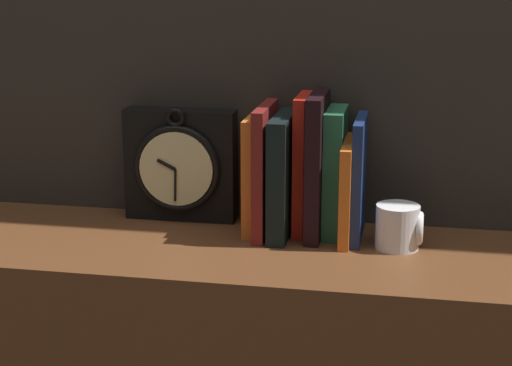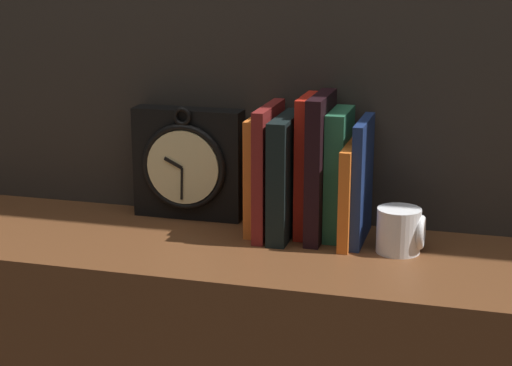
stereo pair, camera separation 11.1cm
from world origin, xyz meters
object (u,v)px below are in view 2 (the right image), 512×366
at_px(book_slot5_green, 339,174).
at_px(book_slot6_orange, 351,192).
at_px(book_slot3_red, 306,165).
at_px(book_slot7_navy, 362,181).
at_px(mug, 401,231).
at_px(book_slot2_black, 286,176).
at_px(book_slot4_black, 320,167).
at_px(book_slot0_orange, 259,173).
at_px(clock, 188,164).
at_px(book_slot1_maroon, 270,170).

relative_size(book_slot5_green, book_slot6_orange, 1.30).
bearing_deg(book_slot3_red, book_slot7_navy, -8.05).
bearing_deg(mug, book_slot6_orange, 156.10).
xyz_separation_m(book_slot2_black, book_slot6_orange, (0.12, 0.00, -0.02)).
distance_m(book_slot4_black, book_slot6_orange, 0.07).
distance_m(book_slot2_black, book_slot7_navy, 0.13).
bearing_deg(book_slot2_black, book_slot6_orange, 0.38).
relative_size(book_slot7_navy, mug, 2.67).
xyz_separation_m(book_slot0_orange, mug, (0.26, -0.06, -0.07)).
distance_m(book_slot2_black, book_slot6_orange, 0.12).
xyz_separation_m(book_slot0_orange, book_slot7_navy, (0.19, -0.01, 0.00)).
relative_size(book_slot0_orange, book_slot6_orange, 1.20).
height_order(clock, book_slot4_black, book_slot4_black).
distance_m(book_slot1_maroon, book_slot3_red, 0.07).
height_order(book_slot0_orange, book_slot5_green, book_slot5_green).
bearing_deg(mug, book_slot1_maroon, 170.05).
xyz_separation_m(book_slot1_maroon, mug, (0.24, -0.04, -0.08)).
relative_size(book_slot0_orange, book_slot7_navy, 0.98).
height_order(book_slot4_black, book_slot5_green, book_slot4_black).
bearing_deg(book_slot0_orange, mug, -12.16).
xyz_separation_m(clock, book_slot1_maroon, (0.17, -0.05, 0.01)).
xyz_separation_m(book_slot1_maroon, book_slot2_black, (0.03, -0.00, -0.01)).
height_order(book_slot0_orange, book_slot1_maroon, book_slot1_maroon).
bearing_deg(book_slot7_navy, book_slot0_orange, 177.33).
bearing_deg(book_slot0_orange, book_slot6_orange, -5.25).
xyz_separation_m(book_slot4_black, book_slot6_orange, (0.06, -0.01, -0.04)).
distance_m(book_slot7_navy, mug, 0.11).
bearing_deg(book_slot1_maroon, book_slot3_red, 18.14).
bearing_deg(book_slot0_orange, book_slot4_black, -4.79).
relative_size(clock, book_slot7_navy, 1.01).
bearing_deg(book_slot7_navy, book_slot3_red, 171.95).
relative_size(book_slot2_black, book_slot6_orange, 1.24).
height_order(book_slot0_orange, book_slot2_black, book_slot2_black).
height_order(clock, mug, clock).
xyz_separation_m(book_slot4_black, book_slot7_navy, (0.07, 0.00, -0.02)).
bearing_deg(book_slot5_green, book_slot3_red, 179.04).
bearing_deg(book_slot3_red, book_slot1_maroon, -161.86).
bearing_deg(clock, book_slot3_red, -7.05).
distance_m(clock, book_slot2_black, 0.21).
relative_size(book_slot1_maroon, book_slot5_green, 1.03).
xyz_separation_m(book_slot0_orange, book_slot5_green, (0.14, 0.00, 0.01)).
relative_size(book_slot0_orange, book_slot4_black, 0.82).
xyz_separation_m(book_slot2_black, book_slot4_black, (0.06, 0.01, 0.02)).
relative_size(book_slot5_green, mug, 2.82).
height_order(book_slot2_black, book_slot6_orange, book_slot2_black).
height_order(book_slot1_maroon, book_slot7_navy, book_slot1_maroon).
bearing_deg(book_slot3_red, book_slot4_black, -28.57).
height_order(book_slot5_green, book_slot6_orange, book_slot5_green).
relative_size(book_slot3_red, book_slot6_orange, 1.43).
xyz_separation_m(book_slot1_maroon, book_slot7_navy, (0.16, 0.01, -0.01)).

